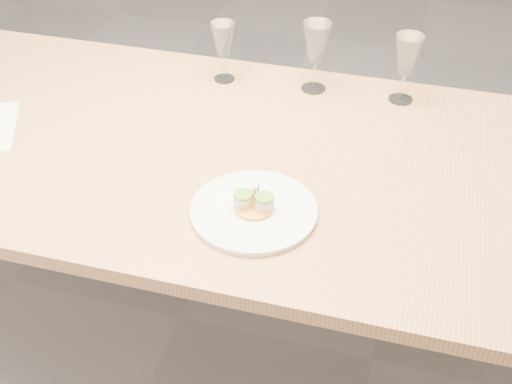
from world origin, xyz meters
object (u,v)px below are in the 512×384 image
(wine_glass_2, at_px, (316,44))
(wine_glass_3, at_px, (407,56))
(dinner_plate, at_px, (254,210))
(wine_glass_1, at_px, (223,41))
(dining_table, at_px, (163,158))

(wine_glass_2, xyz_separation_m, wine_glass_3, (0.27, 0.00, -0.01))
(dinner_plate, relative_size, wine_glass_1, 1.61)
(dinner_plate, bearing_deg, wine_glass_2, 88.23)
(dining_table, distance_m, dinner_plate, 0.42)
(wine_glass_2, relative_size, wine_glass_3, 1.04)
(dinner_plate, xyz_separation_m, wine_glass_3, (0.28, 0.62, 0.13))
(wine_glass_2, bearing_deg, dinner_plate, -91.77)
(dining_table, bearing_deg, dinner_plate, -35.63)
(dinner_plate, relative_size, wine_glass_2, 1.40)
(dining_table, xyz_separation_m, wine_glass_2, (0.35, 0.38, 0.22))
(wine_glass_2, height_order, wine_glass_3, wine_glass_2)
(wine_glass_3, bearing_deg, dining_table, -148.19)
(dining_table, bearing_deg, wine_glass_2, 47.08)
(wine_glass_2, bearing_deg, dining_table, -132.92)
(wine_glass_1, distance_m, wine_glass_2, 0.28)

